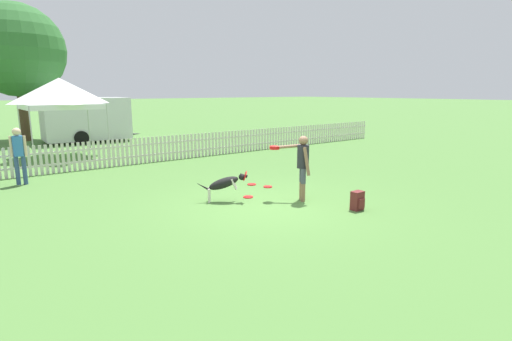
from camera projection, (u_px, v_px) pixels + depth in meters
The scene contains 12 objects.
ground_plane at pixel (268, 205), 9.27m from camera, with size 240.00×240.00×0.00m, color #4C7A38.
handler_person at pixel (301, 160), 9.47m from camera, with size 0.72×0.99×1.57m.
leaping_dog at pixel (225, 183), 9.46m from camera, with size 1.10×0.82×0.74m.
frisbee_near_handler at pixel (268, 187), 10.96m from camera, with size 0.24×0.24×0.02m.
frisbee_near_dog at pixel (252, 184), 11.23m from camera, with size 0.24×0.24×0.02m.
frisbee_midfield at pixel (248, 197), 9.91m from camera, with size 0.24×0.24×0.02m.
backpack_on_grass at pixel (358, 201), 8.83m from camera, with size 0.27×0.23×0.43m.
picket_fence at pixel (147, 150), 14.58m from camera, with size 25.54×0.04×0.94m.
canopy_tent_main at pixel (60, 94), 15.43m from camera, with size 2.68×2.68×3.09m.
spectator_standing at pixel (19, 151), 11.08m from camera, with size 0.40×0.27×1.60m.
equipment_trailer at pixel (86, 119), 20.48m from camera, with size 4.90×2.56×2.25m.
tree_left_grove at pixel (17, 51), 20.13m from camera, with size 4.65×4.65×6.94m.
Camera 1 is at (-5.69, -6.89, 2.61)m, focal length 28.00 mm.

